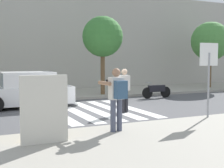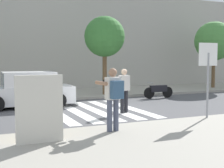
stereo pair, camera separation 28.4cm
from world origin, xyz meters
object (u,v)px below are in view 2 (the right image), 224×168
object	(u,v)px
motorcycle	(158,90)
street_tree_center	(105,37)
parked_car_white	(27,91)
street_tree_east	(214,41)
pedestrian_crossing	(124,88)
advertising_board	(39,109)
stop_sign	(208,63)
photographer_with_backpack	(113,94)

from	to	relation	value
motorcycle	street_tree_center	bearing A→B (deg)	144.46
parked_car_white	street_tree_east	xyz separation A→B (m)	(13.04, 2.87, 2.60)
pedestrian_crossing	advertising_board	world-z (taller)	advertising_board
stop_sign	parked_car_white	size ratio (longest dim) A/B	0.61
stop_sign	advertising_board	size ratio (longest dim) A/B	1.57
parked_car_white	advertising_board	size ratio (longest dim) A/B	2.56
street_tree_center	advertising_board	size ratio (longest dim) A/B	2.71
stop_sign	motorcycle	size ratio (longest dim) A/B	1.42
parked_car_white	pedestrian_crossing	bearing A→B (deg)	-43.47
pedestrian_crossing	motorcycle	distance (m)	5.07
street_tree_east	pedestrian_crossing	bearing A→B (deg)	-148.57
photographer_with_backpack	pedestrian_crossing	xyz separation A→B (m)	(1.92, 3.26, -0.19)
photographer_with_backpack	motorcycle	bearing A→B (deg)	49.75
street_tree_east	stop_sign	bearing A→B (deg)	-132.65
stop_sign	parked_car_white	xyz separation A→B (m)	(-5.08, 5.78, -1.24)
parked_car_white	street_tree_east	size ratio (longest dim) A/B	0.90
parked_car_white	motorcycle	size ratio (longest dim) A/B	2.33
pedestrian_crossing	street_tree_center	bearing A→B (deg)	75.87
street_tree_center	pedestrian_crossing	bearing A→B (deg)	-104.13
pedestrian_crossing	parked_car_white	world-z (taller)	pedestrian_crossing
street_tree_center	motorcycle	bearing A→B (deg)	-35.54
photographer_with_backpack	street_tree_center	distance (m)	9.24
photographer_with_backpack	parked_car_white	world-z (taller)	photographer_with_backpack
pedestrian_crossing	advertising_board	distance (m)	5.37
street_tree_center	advertising_board	world-z (taller)	street_tree_center
stop_sign	street_tree_east	bearing A→B (deg)	47.35
motorcycle	street_tree_center	world-z (taller)	street_tree_center
street_tree_center	street_tree_east	size ratio (longest dim) A/B	0.96
motorcycle	pedestrian_crossing	bearing A→B (deg)	-137.56
photographer_with_backpack	street_tree_east	size ratio (longest dim) A/B	0.38
street_tree_east	advertising_board	bearing A→B (deg)	-145.10
photographer_with_backpack	pedestrian_crossing	bearing A→B (deg)	59.53
pedestrian_crossing	motorcycle	world-z (taller)	pedestrian_crossing
stop_sign	advertising_board	bearing A→B (deg)	-170.74
motorcycle	photographer_with_backpack	bearing A→B (deg)	-130.25
pedestrian_crossing	motorcycle	xyz separation A→B (m)	(3.72, 3.40, -0.56)
pedestrian_crossing	motorcycle	bearing A→B (deg)	42.44
motorcycle	street_tree_center	size ratio (longest dim) A/B	0.41
pedestrian_crossing	stop_sign	bearing A→B (deg)	-55.96
street_tree_east	advertising_board	distance (m)	16.92
stop_sign	street_tree_east	size ratio (longest dim) A/B	0.55
motorcycle	street_tree_east	xyz separation A→B (m)	(6.04, 2.57, 2.91)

